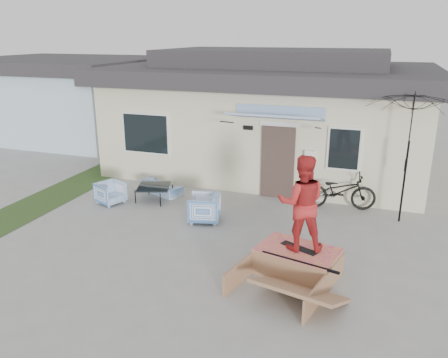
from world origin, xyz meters
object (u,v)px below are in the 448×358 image
(patio_umbrella, at_px, (407,155))
(skateboard, at_px, (299,248))
(skate_ramp, at_px, (297,261))
(skater, at_px, (302,201))
(armchair_right, at_px, (204,207))
(coffee_table, at_px, (154,193))
(loveseat, at_px, (161,184))
(bicycle, at_px, (340,187))
(armchair_left, at_px, (110,192))

(patio_umbrella, distance_m, skateboard, 4.11)
(skate_ramp, height_order, skater, skater)
(armchair_right, height_order, coffee_table, armchair_right)
(skate_ramp, height_order, skateboard, skateboard)
(coffee_table, height_order, patio_umbrella, patio_umbrella)
(loveseat, relative_size, bicycle, 0.73)
(bicycle, distance_m, patio_umbrella, 1.96)
(loveseat, height_order, patio_umbrella, patio_umbrella)
(bicycle, bearing_deg, skater, 162.43)
(coffee_table, bearing_deg, armchair_left, -149.73)
(armchair_left, relative_size, armchair_right, 0.88)
(patio_umbrella, distance_m, skater, 3.94)
(patio_umbrella, bearing_deg, bicycle, 165.79)
(skater, bearing_deg, coffee_table, -45.44)
(bicycle, bearing_deg, loveseat, 83.52)
(armchair_left, distance_m, bicycle, 6.32)
(bicycle, xyz_separation_m, skate_ramp, (-0.43, -3.84, -0.37))
(loveseat, relative_size, coffee_table, 1.62)
(skate_ramp, xyz_separation_m, skateboard, (0.01, 0.05, 0.28))
(bicycle, xyz_separation_m, skateboard, (-0.42, -3.79, -0.09))
(loveseat, xyz_separation_m, patio_umbrella, (6.71, 0.04, 1.47))
(coffee_table, bearing_deg, bicycle, 12.20)
(loveseat, distance_m, coffee_table, 0.67)
(patio_umbrella, height_order, skate_ramp, patio_umbrella)
(armchair_right, height_order, skate_ramp, armchair_right)
(loveseat, xyz_separation_m, skater, (4.74, -3.36, 1.23))
(loveseat, height_order, coffee_table, loveseat)
(coffee_table, height_order, skater, skater)
(armchair_left, xyz_separation_m, armchair_right, (2.95, -0.31, 0.05))
(armchair_left, relative_size, skateboard, 0.87)
(armchair_right, relative_size, skateboard, 0.99)
(armchair_left, bearing_deg, skater, -88.25)
(armchair_left, height_order, patio_umbrella, patio_umbrella)
(armchair_right, relative_size, skate_ramp, 0.38)
(armchair_left, distance_m, armchair_right, 2.96)
(skateboard, bearing_deg, skater, 0.00)
(skate_ramp, bearing_deg, loveseat, 157.22)
(coffee_table, relative_size, skateboard, 1.11)
(skateboard, bearing_deg, patio_umbrella, 84.44)
(armchair_left, distance_m, skate_ramp, 6.05)
(bicycle, height_order, skate_ramp, bicycle)
(loveseat, relative_size, patio_umbrella, 0.64)
(skateboard, height_order, skater, skater)
(armchair_left, distance_m, coffee_table, 1.22)
(armchair_left, xyz_separation_m, bicycle, (6.09, 1.70, 0.28))
(armchair_left, relative_size, bicycle, 0.35)
(bicycle, relative_size, skate_ramp, 0.95)
(coffee_table, bearing_deg, skater, -30.27)
(loveseat, height_order, skater, skater)
(armchair_left, bearing_deg, patio_umbrella, -58.33)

